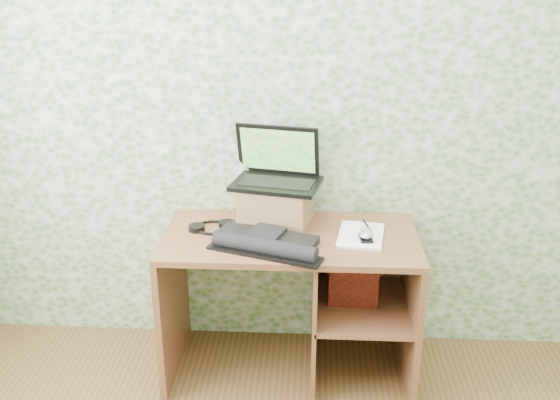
# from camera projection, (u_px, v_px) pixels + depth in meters

# --- Properties ---
(wall_back) EXTENTS (3.50, 0.00, 3.50)m
(wall_back) POSITION_uv_depth(u_px,v_px,m) (294.00, 105.00, 3.02)
(wall_back) COLOR silver
(wall_back) RESTS_ON ground
(desk) EXTENTS (1.20, 0.60, 0.75)m
(desk) POSITION_uv_depth(u_px,v_px,m) (306.00, 283.00, 3.05)
(desk) COLOR brown
(desk) RESTS_ON floor
(riser) EXTENTS (0.37, 0.33, 0.19)m
(riser) POSITION_uv_depth(u_px,v_px,m) (276.00, 204.00, 3.03)
(riser) COLOR olive
(riser) RESTS_ON desk
(laptop) EXTENTS (0.46, 0.37, 0.27)m
(laptop) POSITION_uv_depth(u_px,v_px,m) (277.00, 170.00, 3.01)
(laptop) COLOR black
(laptop) RESTS_ON riser
(keyboard) EXTENTS (0.53, 0.42, 0.07)m
(keyboard) POSITION_uv_depth(u_px,v_px,m) (266.00, 242.00, 2.80)
(keyboard) COLOR black
(keyboard) RESTS_ON desk
(headphones) EXTENTS (0.22, 0.21, 0.03)m
(headphones) POSITION_uv_depth(u_px,v_px,m) (212.00, 227.00, 3.00)
(headphones) COLOR black
(headphones) RESTS_ON desk
(notepad) EXTENTS (0.24, 0.32, 0.01)m
(notepad) POSITION_uv_depth(u_px,v_px,m) (361.00, 235.00, 2.91)
(notepad) COLOR white
(notepad) RESTS_ON desk
(mouse) EXTENTS (0.08, 0.11, 0.04)m
(mouse) POSITION_uv_depth(u_px,v_px,m) (366.00, 235.00, 2.85)
(mouse) COLOR silver
(mouse) RESTS_ON notepad
(pen) EXTENTS (0.04, 0.14, 0.01)m
(pen) POSITION_uv_depth(u_px,v_px,m) (367.00, 226.00, 2.99)
(pen) COLOR black
(pen) RESTS_ON notepad
(red_box) EXTENTS (0.24, 0.08, 0.28)m
(red_box) POSITION_uv_depth(u_px,v_px,m) (354.00, 278.00, 2.99)
(red_box) COLOR #A0200E
(red_box) RESTS_ON desk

